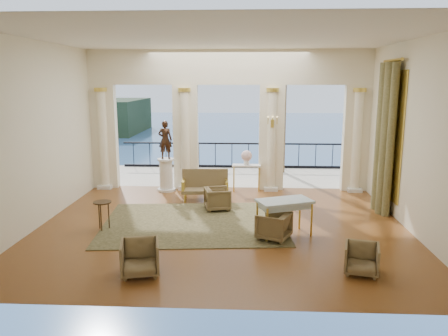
# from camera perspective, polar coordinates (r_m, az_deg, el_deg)

# --- Properties ---
(floor) EXTENTS (9.00, 9.00, 0.00)m
(floor) POSITION_cam_1_polar(r_m,az_deg,el_deg) (10.90, -0.28, -7.59)
(floor) COLOR #4E2A14
(floor) RESTS_ON ground
(room_walls) EXTENTS (9.00, 9.00, 9.00)m
(room_walls) POSITION_cam_1_polar(r_m,az_deg,el_deg) (9.21, -0.69, 7.24)
(room_walls) COLOR #F6EECE
(room_walls) RESTS_ON ground
(arcade) EXTENTS (9.00, 0.56, 4.50)m
(arcade) POSITION_cam_1_polar(r_m,az_deg,el_deg) (14.15, 0.58, 7.50)
(arcade) COLOR #F2E6C1
(arcade) RESTS_ON ground
(terrace) EXTENTS (10.00, 3.60, 0.10)m
(terrace) POSITION_cam_1_polar(r_m,az_deg,el_deg) (16.50, 0.85, -1.19)
(terrace) COLOR beige
(terrace) RESTS_ON ground
(balustrade) EXTENTS (9.00, 0.06, 1.03)m
(balustrade) POSITION_cam_1_polar(r_m,az_deg,el_deg) (17.97, 1.04, 1.35)
(balustrade) COLOR black
(balustrade) RESTS_ON terrace
(palm_tree) EXTENTS (2.00, 2.00, 4.50)m
(palm_tree) POSITION_cam_1_polar(r_m,az_deg,el_deg) (16.96, 7.94, 13.14)
(palm_tree) COLOR #4C3823
(palm_tree) RESTS_ON terrace
(headland) EXTENTS (22.00, 18.00, 6.00)m
(headland) POSITION_cam_1_polar(r_m,az_deg,el_deg) (86.16, -17.98, 6.51)
(headland) COLOR black
(headland) RESTS_ON sea
(sea) EXTENTS (160.00, 160.00, 0.00)m
(sea) POSITION_cam_1_polar(r_m,az_deg,el_deg) (70.94, 2.44, 3.67)
(sea) COLOR #275190
(sea) RESTS_ON ground
(curtain) EXTENTS (0.33, 1.40, 4.09)m
(curtain) POSITION_cam_1_polar(r_m,az_deg,el_deg) (12.45, 20.25, 3.65)
(curtain) COLOR brown
(curtain) RESTS_ON ground
(window_frame) EXTENTS (0.04, 1.60, 3.40)m
(window_frame) POSITION_cam_1_polar(r_m,az_deg,el_deg) (12.50, 21.10, 3.99)
(window_frame) COLOR gold
(window_frame) RESTS_ON room_walls
(wall_sconce) EXTENTS (0.30, 0.11, 0.33)m
(wall_sconce) POSITION_cam_1_polar(r_m,az_deg,el_deg) (13.88, 6.34, 5.88)
(wall_sconce) COLOR gold
(wall_sconce) RESTS_ON arcade
(rug) EXTENTS (4.79, 3.88, 0.02)m
(rug) POSITION_cam_1_polar(r_m,az_deg,el_deg) (11.13, -3.94, -7.15)
(rug) COLOR #2D3019
(rug) RESTS_ON ground
(armchair_a) EXTENTS (0.82, 0.78, 0.71)m
(armchair_a) POSITION_cam_1_polar(r_m,az_deg,el_deg) (8.37, -10.92, -11.23)
(armchair_a) COLOR #433520
(armchair_a) RESTS_ON ground
(armchair_b) EXTENTS (0.73, 0.70, 0.63)m
(armchair_b) POSITION_cam_1_polar(r_m,az_deg,el_deg) (8.66, 17.54, -11.08)
(armchair_b) COLOR #433520
(armchair_b) RESTS_ON ground
(armchair_c) EXTENTS (0.85, 0.87, 0.69)m
(armchair_c) POSITION_cam_1_polar(r_m,az_deg,el_deg) (10.00, 6.50, -7.33)
(armchair_c) COLOR #433520
(armchair_c) RESTS_ON ground
(armchair_d) EXTENTS (0.77, 0.80, 0.69)m
(armchair_d) POSITION_cam_1_polar(r_m,az_deg,el_deg) (12.13, -0.84, -3.91)
(armchair_d) COLOR #433520
(armchair_d) RESTS_ON ground
(settee) EXTENTS (1.43, 0.70, 0.92)m
(settee) POSITION_cam_1_polar(r_m,az_deg,el_deg) (13.12, -2.48, -2.24)
(settee) COLOR #433520
(settee) RESTS_ON ground
(game_table) EXTENTS (1.39, 1.09, 0.85)m
(game_table) POSITION_cam_1_polar(r_m,az_deg,el_deg) (10.17, 7.92, -4.64)
(game_table) COLOR silver
(game_table) RESTS_ON ground
(pedestal) EXTENTS (0.58, 0.58, 1.07)m
(pedestal) POSITION_cam_1_polar(r_m,az_deg,el_deg) (14.27, -7.57, -0.96)
(pedestal) COLOR silver
(pedestal) RESTS_ON ground
(statue) EXTENTS (0.46, 0.31, 1.22)m
(statue) POSITION_cam_1_polar(r_m,az_deg,el_deg) (14.07, -7.70, 3.68)
(statue) COLOR #322016
(statue) RESTS_ON pedestal
(console_table) EXTENTS (0.93, 0.39, 0.87)m
(console_table) POSITION_cam_1_polar(r_m,az_deg,el_deg) (14.12, 2.95, -0.16)
(console_table) COLOR silver
(console_table) RESTS_ON ground
(urn) EXTENTS (0.35, 0.35, 0.47)m
(urn) POSITION_cam_1_polar(r_m,az_deg,el_deg) (14.05, 2.97, 1.50)
(urn) COLOR white
(urn) RESTS_ON console_table
(side_table) EXTENTS (0.43, 0.43, 0.70)m
(side_table) POSITION_cam_1_polar(r_m,az_deg,el_deg) (10.87, -15.60, -4.76)
(side_table) COLOR black
(side_table) RESTS_ON ground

